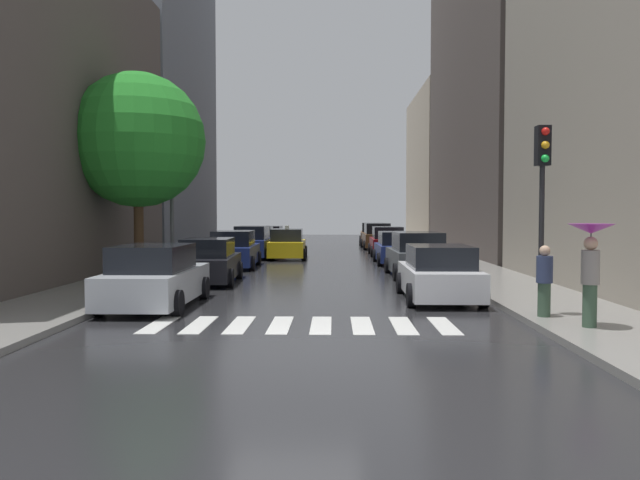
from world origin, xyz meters
TOP-DOWN VIEW (x-y plane):
  - ground_plane at (0.00, 24.00)m, footprint 28.00×72.00m
  - sidewalk_left at (-6.50, 24.00)m, footprint 3.00×72.00m
  - sidewalk_right at (6.50, 24.00)m, footprint 3.00×72.00m
  - crosswalk_stripes at (0.00, 2.34)m, footprint 6.75×2.20m
  - building_left_near at (-11.00, 10.68)m, footprint 6.00×18.96m
  - building_left_mid at (-11.00, 27.77)m, footprint 6.00×14.41m
  - building_right_mid at (11.00, 26.26)m, footprint 6.00×19.69m
  - building_right_far at (11.00, 43.94)m, footprint 6.00×14.97m
  - parked_car_left_nearest at (-3.98, 4.93)m, footprint 2.14×4.64m
  - parked_car_left_second at (-3.70, 10.57)m, footprint 2.21×4.53m
  - parked_car_left_third at (-3.80, 16.79)m, footprint 2.23×4.75m
  - parked_car_left_fourth at (-3.71, 22.64)m, footprint 2.09×4.61m
  - parked_car_left_fifth at (-3.97, 27.91)m, footprint 2.11×4.33m
  - parked_car_left_sixth at (-3.88, 34.17)m, footprint 2.05×4.23m
  - parked_car_right_nearest at (3.72, 6.43)m, footprint 2.13×4.41m
  - parked_car_right_second at (3.96, 12.90)m, footprint 2.25×4.46m
  - parked_car_right_third at (3.81, 19.00)m, footprint 2.14×4.31m
  - parked_car_right_fourth at (3.86, 25.09)m, footprint 2.12×4.40m
  - parked_car_right_fifth at (3.71, 31.71)m, footprint 2.11×4.60m
  - parked_car_right_sixth at (3.81, 37.43)m, footprint 2.33×4.86m
  - taxi_midroad at (-1.79, 22.25)m, footprint 2.13×4.42m
  - pedestrian_foreground at (5.95, 1.45)m, footprint 0.92×0.92m
  - pedestrian_near_tree at (5.46, 2.74)m, footprint 0.36×0.36m
  - street_tree_left at (-6.57, 11.82)m, footprint 5.00×5.00m
  - traffic_light_right_corner at (5.45, 2.95)m, footprint 0.30×0.42m
  - lamp_post_left at (-5.55, 12.76)m, footprint 0.60×0.28m

SIDE VIEW (x-z plane):
  - ground_plane at x=0.00m, z-range -0.04..0.00m
  - crosswalk_stripes at x=0.00m, z-range 0.00..0.01m
  - sidewalk_left at x=-6.50m, z-range 0.00..0.15m
  - sidewalk_right at x=6.50m, z-range 0.00..0.15m
  - parked_car_left_sixth at x=-3.88m, z-range -0.04..1.49m
  - parked_car_right_nearest at x=3.72m, z-range -0.04..1.52m
  - parked_car_right_third at x=3.81m, z-range -0.05..1.54m
  - parked_car_left_second at x=-3.70m, z-range -0.05..1.54m
  - taxi_midroad at x=-1.79m, z-range -0.14..1.67m
  - parked_car_left_nearest at x=-3.98m, z-range -0.05..1.60m
  - parked_car_left_fifth at x=-3.97m, z-range -0.05..1.61m
  - parked_car_right_fourth at x=3.86m, z-range -0.06..1.63m
  - parked_car_left_third at x=-3.80m, z-range -0.05..1.63m
  - parked_car_right_sixth at x=3.81m, z-range -0.06..1.67m
  - parked_car_right_second at x=3.96m, z-range -0.06..1.68m
  - parked_car_left_fourth at x=-3.71m, z-range -0.06..1.72m
  - parked_car_right_fifth at x=3.71m, z-range -0.06..1.72m
  - pedestrian_near_tree at x=5.46m, z-range 0.18..1.79m
  - pedestrian_foreground at x=5.95m, z-range 0.57..2.69m
  - traffic_light_right_corner at x=5.45m, z-range 1.14..5.44m
  - lamp_post_left at x=-5.55m, z-range 0.68..7.35m
  - street_tree_left at x=-6.57m, z-range 1.41..8.95m
  - building_left_near at x=-11.00m, z-range 0.00..12.69m
  - building_right_far at x=11.00m, z-range 0.00..12.92m
  - building_right_mid at x=11.00m, z-range 0.00..21.60m
  - building_left_mid at x=-11.00m, z-range 0.00..22.69m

